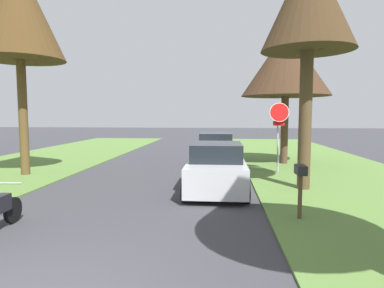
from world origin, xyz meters
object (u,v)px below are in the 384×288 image
object	(u,v)px
parked_sedan_silver	(216,168)
curbside_mailbox	(301,176)
stop_sign_far	(279,122)
street_tree_left_mid_a	(18,11)
street_tree_right_mid_b	(286,64)
street_tree_right_mid_a	(309,2)
parked_sedan_white	(216,149)

from	to	relation	value
parked_sedan_silver	curbside_mailbox	size ratio (longest dim) A/B	3.47
parked_sedan_silver	curbside_mailbox	distance (m)	3.67
stop_sign_far	street_tree_left_mid_a	bearing A→B (deg)	-171.91
street_tree_right_mid_b	street_tree_left_mid_a	size ratio (longest dim) A/B	0.77
street_tree_right_mid_a	street_tree_left_mid_a	xyz separation A→B (m)	(-10.74, 1.67, 0.53)
street_tree_left_mid_a	parked_sedan_white	size ratio (longest dim) A/B	1.94
street_tree_right_mid_a	parked_sedan_white	xyz separation A→B (m)	(-2.99, 5.87, -5.34)
street_tree_right_mid_b	parked_sedan_silver	bearing A→B (deg)	-118.98
stop_sign_far	street_tree_right_mid_a	bearing A→B (deg)	-84.64
parked_sedan_white	stop_sign_far	bearing A→B (deg)	-45.24
street_tree_right_mid_b	street_tree_left_mid_a	world-z (taller)	street_tree_left_mid_a
stop_sign_far	street_tree_right_mid_a	xyz separation A→B (m)	(0.30, -3.15, 3.89)
parked_sedan_silver	parked_sedan_white	size ratio (longest dim) A/B	1.00
stop_sign_far	curbside_mailbox	world-z (taller)	stop_sign_far
curbside_mailbox	street_tree_right_mid_b	bearing A→B (deg)	81.69
street_tree_right_mid_b	parked_sedan_white	size ratio (longest dim) A/B	1.50
stop_sign_far	parked_sedan_silver	xyz separation A→B (m)	(-2.58, -3.36, -1.45)
parked_sedan_silver	parked_sedan_white	bearing A→B (deg)	91.04
parked_sedan_silver	street_tree_right_mid_a	bearing A→B (deg)	4.13
street_tree_left_mid_a	parked_sedan_white	world-z (taller)	street_tree_left_mid_a
street_tree_right_mid_b	curbside_mailbox	xyz separation A→B (m)	(-1.32, -9.06, -3.96)
street_tree_right_mid_a	parked_sedan_silver	xyz separation A→B (m)	(-2.88, -0.21, -5.34)
street_tree_right_mid_a	curbside_mailbox	bearing A→B (deg)	-105.09
stop_sign_far	parked_sedan_silver	world-z (taller)	stop_sign_far
parked_sedan_silver	street_tree_right_mid_b	bearing A→B (deg)	61.02
stop_sign_far	street_tree_right_mid_b	xyz separation A→B (m)	(0.74, 2.64, 2.84)
street_tree_right_mid_b	parked_sedan_silver	distance (m)	8.09
street_tree_right_mid_b	parked_sedan_white	bearing A→B (deg)	178.69
parked_sedan_silver	parked_sedan_white	distance (m)	6.08
street_tree_right_mid_b	parked_sedan_silver	size ratio (longest dim) A/B	1.50
parked_sedan_white	parked_sedan_silver	bearing A→B (deg)	-88.96
stop_sign_far	parked_sedan_white	world-z (taller)	stop_sign_far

